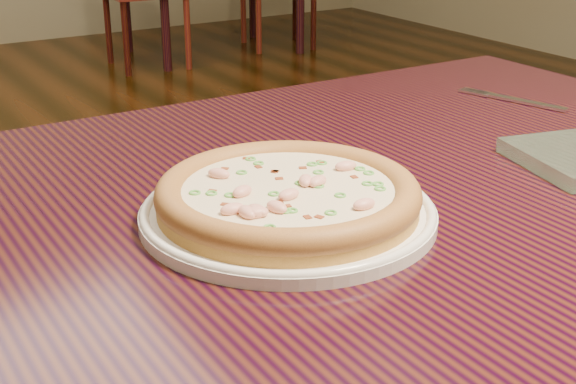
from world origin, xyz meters
TOP-DOWN VIEW (x-y plane):
  - hero_table at (-0.01, -0.30)m, footprint 1.20×0.80m
  - plate at (-0.13, -0.35)m, footprint 0.30×0.30m
  - pizza at (-0.13, -0.35)m, footprint 0.26×0.26m
  - fork at (0.39, -0.16)m, footprint 0.06×0.17m

SIDE VIEW (x-z plane):
  - hero_table at x=-0.01m, z-range 0.28..1.03m
  - fork at x=0.39m, z-range 0.75..0.75m
  - plate at x=-0.13m, z-range 0.75..0.77m
  - pizza at x=-0.13m, z-range 0.76..0.79m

